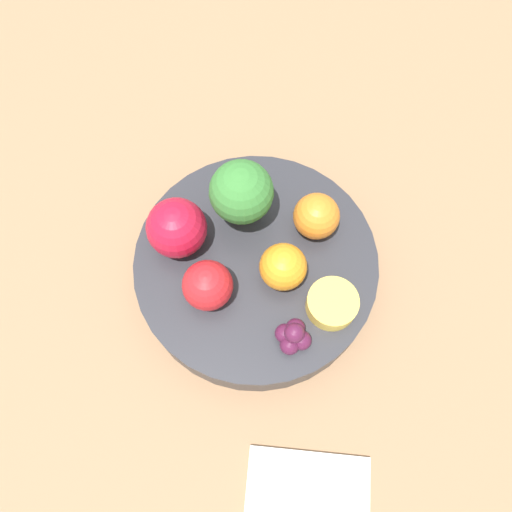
{
  "coord_description": "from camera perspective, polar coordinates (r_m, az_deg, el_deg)",
  "views": [
    {
      "loc": [
        0.18,
        0.03,
        0.52
      ],
      "look_at": [
        0.0,
        0.0,
        0.07
      ],
      "focal_mm": 35.0,
      "sensor_mm": 36.0,
      "label": 1
    }
  ],
  "objects": [
    {
      "name": "apple_green",
      "position": [
        0.48,
        -9.05,
        3.18
      ],
      "size": [
        0.06,
        0.06,
        0.06
      ],
      "color": "#B7142D",
      "rests_on": "bowl"
    },
    {
      "name": "bowl",
      "position": [
        0.51,
        -0.0,
        -1.34
      ],
      "size": [
        0.24,
        0.24,
        0.04
      ],
      "color": "#2D2D33",
      "rests_on": "table_surface"
    },
    {
      "name": "grape_cluster",
      "position": [
        0.46,
        4.26,
        -9.1
      ],
      "size": [
        0.03,
        0.03,
        0.03
      ],
      "color": "#511938",
      "rests_on": "bowl"
    },
    {
      "name": "table_surface",
      "position": [
        0.54,
        -0.0,
        -2.53
      ],
      "size": [
        1.2,
        1.2,
        0.02
      ],
      "color": "#936D4C",
      "rests_on": "ground_plane"
    },
    {
      "name": "ground_plane",
      "position": [
        0.55,
        -0.0,
        -2.88
      ],
      "size": [
        6.0,
        6.0,
        0.0
      ],
      "primitive_type": "plane",
      "color": "gray"
    },
    {
      "name": "orange_front",
      "position": [
        0.47,
        3.11,
        -1.24
      ],
      "size": [
        0.05,
        0.05,
        0.05
      ],
      "color": "orange",
      "rests_on": "bowl"
    },
    {
      "name": "broccoli",
      "position": [
        0.47,
        -1.68,
        7.21
      ],
      "size": [
        0.06,
        0.06,
        0.08
      ],
      "color": "#8CB76B",
      "rests_on": "bowl"
    },
    {
      "name": "orange_back",
      "position": [
        0.49,
        6.92,
        4.53
      ],
      "size": [
        0.05,
        0.05,
        0.05
      ],
      "color": "orange",
      "rests_on": "bowl"
    },
    {
      "name": "apple_red",
      "position": [
        0.46,
        -5.55,
        -3.36
      ],
      "size": [
        0.05,
        0.05,
        0.05
      ],
      "color": "red",
      "rests_on": "bowl"
    },
    {
      "name": "small_cup",
      "position": [
        0.47,
        8.68,
        -5.42
      ],
      "size": [
        0.05,
        0.05,
        0.02
      ],
      "color": "#F4CC4C",
      "rests_on": "bowl"
    }
  ]
}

